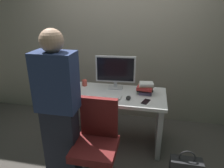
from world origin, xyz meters
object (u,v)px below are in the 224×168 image
object	(u,v)px
mouse	(128,98)
cup_by_monitor	(85,83)
office_chair	(96,148)
cell_phone	(146,102)
book_stack	(145,88)
desk	(113,109)
cup_near_keyboard	(77,93)
person_at_desk	(59,110)
keyboard	(104,96)
monitor	(116,71)

from	to	relation	value
mouse	cup_by_monitor	bearing A→B (deg)	154.33
office_chair	cup_by_monitor	distance (m)	1.07
cell_phone	book_stack	bearing A→B (deg)	113.36
desk	cup_near_keyboard	distance (m)	0.54
cup_by_monitor	person_at_desk	bearing A→B (deg)	-87.35
keyboard	cell_phone	xyz separation A→B (m)	(0.52, -0.05, -0.01)
office_chair	keyboard	distance (m)	0.69
monitor	cup_near_keyboard	distance (m)	0.61
keyboard	cup_near_keyboard	world-z (taller)	cup_near_keyboard
monitor	mouse	distance (m)	0.46
cell_phone	keyboard	bearing A→B (deg)	-166.51
keyboard	cell_phone	size ratio (longest dim) A/B	2.99
cup_near_keyboard	cup_by_monitor	distance (m)	0.38
book_stack	cell_phone	xyz separation A→B (m)	(0.02, -0.25, -0.07)
desk	person_at_desk	world-z (taller)	person_at_desk
monitor	book_stack	world-z (taller)	monitor
office_chair	person_at_desk	bearing A→B (deg)	-177.96
monitor	keyboard	world-z (taller)	monitor
cup_near_keyboard	book_stack	world-z (taller)	book_stack
monitor	keyboard	distance (m)	0.41
desk	person_at_desk	bearing A→B (deg)	-118.61
office_chair	cell_phone	distance (m)	0.79
mouse	cup_by_monitor	distance (m)	0.75
desk	office_chair	world-z (taller)	office_chair
monitor	mouse	size ratio (longest dim) A/B	5.41
mouse	desk	bearing A→B (deg)	148.97
desk	mouse	distance (m)	0.36
cell_phone	person_at_desk	bearing A→B (deg)	-127.15
office_chair	mouse	world-z (taller)	office_chair
office_chair	keyboard	world-z (taller)	office_chair
office_chair	keyboard	xyz separation A→B (m)	(-0.06, 0.60, 0.32)
office_chair	cup_near_keyboard	bearing A→B (deg)	126.30
desk	monitor	bearing A→B (deg)	88.64
desk	cup_by_monitor	xyz separation A→B (m)	(-0.45, 0.19, 0.27)
desk	mouse	bearing A→B (deg)	-31.03
person_at_desk	monitor	bearing A→B (deg)	66.18
cup_by_monitor	office_chair	bearing A→B (deg)	-65.37
person_at_desk	book_stack	xyz separation A→B (m)	(0.82, 0.82, -0.02)
person_at_desk	mouse	size ratio (longest dim) A/B	16.39
monitor	cup_by_monitor	world-z (taller)	monitor
keyboard	book_stack	xyz separation A→B (m)	(0.50, 0.20, 0.07)
desk	book_stack	xyz separation A→B (m)	(0.42, 0.08, 0.31)
cup_near_keyboard	monitor	bearing A→B (deg)	41.16
office_chair	cell_phone	bearing A→B (deg)	50.17
person_at_desk	book_stack	distance (m)	1.16
cup_near_keyboard	cell_phone	bearing A→B (deg)	1.05
office_chair	cup_by_monitor	bearing A→B (deg)	114.63
person_at_desk	monitor	distance (m)	1.03
office_chair	cell_phone	world-z (taller)	office_chair
book_stack	cell_phone	bearing A→B (deg)	-85.41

